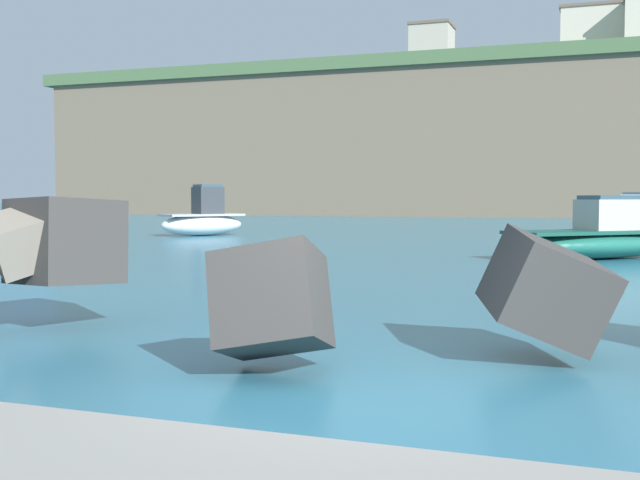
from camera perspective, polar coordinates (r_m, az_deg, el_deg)
ground_plane at (r=7.04m, az=3.38°, el=-11.76°), size 400.00×400.00×0.00m
boat_near_centre at (r=37.12m, az=-8.52°, el=1.49°), size 3.69×4.36×2.40m
boat_mid_centre at (r=24.40m, az=19.74°, el=0.11°), size 5.82×5.52×1.86m
boat_mid_right at (r=46.29m, az=22.18°, el=1.51°), size 3.45×5.81×2.07m
headland_bluff at (r=90.06m, az=18.60°, el=6.59°), size 108.94×41.35×14.88m
station_building_west at (r=87.88m, az=8.17°, el=13.54°), size 4.45×4.45×5.61m
station_building_central at (r=86.65m, az=19.49°, el=13.75°), size 7.05×4.73×6.21m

